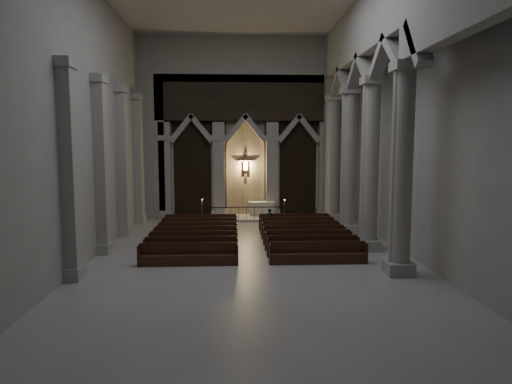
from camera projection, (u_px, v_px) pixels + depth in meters
room at (253, 81)px, 18.94m from camera, size 24.00×24.10×12.00m
sanctuary_wall at (245, 119)px, 30.50m from camera, size 14.00×0.77×12.00m
right_arcade at (373, 81)px, 20.51m from camera, size 1.00×24.00×12.00m
left_pilasters at (113, 166)px, 22.48m from camera, size 0.60×13.00×8.03m
sanctuary_step at (246, 218)px, 30.28m from camera, size 8.50×2.60×0.15m
altar at (262, 208)px, 30.91m from camera, size 1.79×0.72×0.91m
altar_rail at (247, 212)px, 29.08m from camera, size 5.08×0.09×1.00m
candle_stand_left at (202, 215)px, 29.20m from camera, size 0.25×0.25×1.46m
candle_stand_right at (284, 215)px, 29.62m from camera, size 0.23×0.23×1.37m
pews at (250, 238)px, 22.71m from camera, size 9.51×7.99×0.92m
worshipper at (270, 219)px, 26.57m from camera, size 0.47×0.34×1.21m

